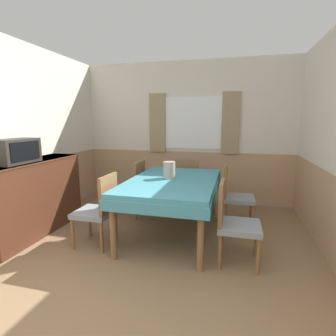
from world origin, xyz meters
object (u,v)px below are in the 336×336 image
Objects in this scene: chair_left_far at (132,187)px; sideboard at (33,197)px; dining_table at (173,187)px; chair_right_far at (234,194)px; chair_left_near at (99,208)px; chair_right_near at (233,220)px; chair_head_window at (187,182)px; tv at (16,151)px; vase at (169,170)px.

sideboard is at bearing 132.98° from chair_left_far.
dining_table is 1.15× the size of sideboard.
chair_right_far and chair_left_near have the same top height.
chair_right_near is at bearing -33.83° from dining_table.
chair_left_far is 0.58× the size of sideboard.
chair_head_window is (-0.79, 1.65, 0.00)m from chair_right_near.
dining_table is 3.26× the size of tv.
chair_left_near is at bearing -5.08° from sideboard.
chair_right_near is at bearing 2.61° from tv.
chair_head_window is at bearing -53.83° from chair_left_far.
chair_left_far is at bearing 146.17° from dining_table.
chair_right_far is (0.79, 0.53, -0.18)m from dining_table.
tv is (-1.82, -0.65, 0.50)m from dining_table.
chair_right_near is 2.71m from tv.
chair_right_near is 1.00× the size of chair_left_near.
chair_right_near is at bearing -90.00° from chair_left_near.
sideboard is (-1.04, 0.09, 0.04)m from chair_left_near.
chair_head_window is at bearing 86.70° from vase.
chair_head_window is 1.13m from vase.
chair_right_near is at bearing -34.39° from vase.
chair_head_window is 2.41m from sideboard.
tv is (-2.62, -1.18, 0.68)m from chair_right_far.
dining_table is at bearing 13.46° from sideboard.
dining_table is 0.97m from chair_left_far.
chair_right_near is (0.79, -0.53, -0.18)m from dining_table.
tv is at bearing 96.61° from chair_left_near.
chair_right_near is 1.00× the size of chair_right_far.
chair_right_near is 3.97× the size of vase.
chair_head_window is 0.58× the size of sideboard.
chair_left_far is at bearing 146.83° from vase.
dining_table is 0.97m from chair_right_far.
sideboard reaches higher than vase.
chair_left_far is at bearing -90.00° from chair_right_far.
vase reaches higher than dining_table.
chair_right_near is at bearing -123.83° from chair_left_far.
chair_right_near is 1.63× the size of tv.
chair_left_far is at bearing -123.83° from chair_right_near.
tv is (0.01, -0.21, 0.65)m from sideboard.
chair_left_far reaches higher than dining_table.
chair_left_near is (-0.79, -1.65, 0.00)m from chair_head_window.
vase reaches higher than chair_right_near.
dining_table is 1.89m from sideboard.
tv is (-1.03, -1.18, 0.68)m from chair_left_far.
dining_table is 0.23m from vase.
dining_table is at bearing 19.66° from tv.
chair_right_far reaches higher than dining_table.
tv is at bearing -65.67° from chair_right_far.
chair_left_near is (-1.59, 0.00, 0.00)m from chair_right_near.
dining_table is 1.13m from chair_head_window.
sideboard is at bearing -69.73° from chair_right_far.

